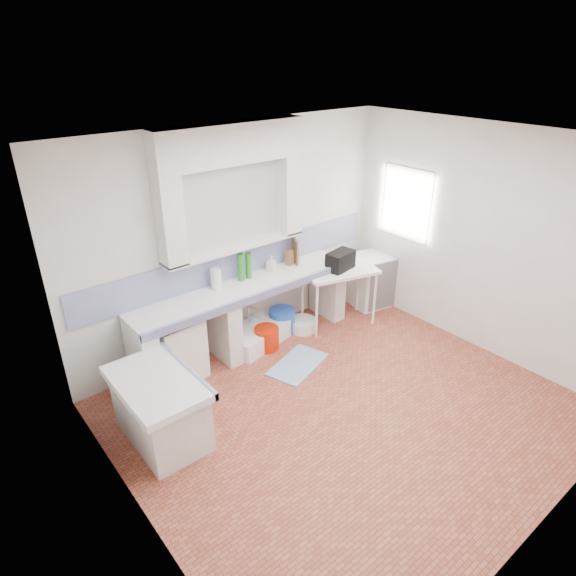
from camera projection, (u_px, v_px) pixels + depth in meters
floor at (346, 411)px, 5.31m from camera, size 4.50×4.50×0.00m
ceiling at (364, 146)px, 4.07m from camera, size 4.50×4.50×0.00m
wall_back at (237, 239)px, 6.08m from camera, size 4.50×0.00×4.50m
wall_front at (570, 401)px, 3.30m from camera, size 4.50×0.00×4.50m
wall_left at (129, 390)px, 3.42m from camera, size 0.00×4.50×4.50m
wall_right at (483, 242)px, 5.97m from camera, size 0.00×4.50×4.50m
alcove_mass at (231, 143)px, 5.41m from camera, size 1.90×0.25×0.45m
window_frame at (414, 202)px, 6.81m from camera, size 0.35×0.86×1.06m
lace_valance at (411, 176)px, 6.56m from camera, size 0.01×0.84×0.24m
counter_slab at (246, 288)px, 6.05m from camera, size 3.00×0.60×0.08m
counter_lip at (259, 296)px, 5.86m from camera, size 3.00×0.04×0.10m
counter_pier_left at (144, 360)px, 5.46m from camera, size 0.20×0.55×0.82m
counter_pier_mid at (224, 329)px, 6.06m from camera, size 0.20×0.55×0.82m
counter_pier_right at (327, 289)px, 7.05m from camera, size 0.20×0.55×0.82m
peninsula_top at (157, 383)px, 4.68m from camera, size 0.70×1.10×0.08m
peninsula_base at (161, 412)px, 4.84m from camera, size 0.60×1.00×0.62m
peninsula_lip at (187, 370)px, 4.87m from camera, size 0.04×1.10×0.10m
backsplash at (239, 261)px, 6.20m from camera, size 4.27×0.03×0.40m
stove at (177, 348)px, 5.73m from camera, size 0.56×0.55×0.76m
sink at (258, 335)px, 6.48m from camera, size 1.02×0.70×0.22m
side_table at (338, 297)px, 6.82m from camera, size 1.11×0.81×0.04m
fridge at (370, 280)px, 7.34m from camera, size 0.60×0.60×0.79m
bucket_red at (237, 341)px, 6.33m from camera, size 0.32×0.32×0.25m
bucket_orange at (267, 338)px, 6.35m from camera, size 0.33×0.33×0.30m
bucket_blue at (282, 320)px, 6.72m from camera, size 0.42×0.42×0.33m
basin_white at (303, 325)px, 6.80m from camera, size 0.47×0.47×0.15m
water_bottle_a at (253, 328)px, 6.58m from camera, size 0.09×0.09×0.30m
water_bottle_b at (256, 326)px, 6.61m from camera, size 0.10×0.10×0.30m
black_bag at (340, 261)px, 6.59m from camera, size 0.43×0.29×0.25m
green_bottle_a at (241, 267)px, 6.08m from camera, size 0.09×0.09×0.36m
green_bottle_b at (249, 266)px, 6.15m from camera, size 0.08×0.08×0.34m
knife_block at (290, 258)px, 6.56m from camera, size 0.11×0.10×0.20m
cutting_board at (295, 251)px, 6.59m from camera, size 0.12×0.23×0.33m
paper_towel at (216, 279)px, 5.90m from camera, size 0.16×0.16×0.26m
soap_bottle at (271, 263)px, 6.38m from camera, size 0.13×0.13×0.21m
rug at (298, 364)px, 6.08m from camera, size 0.90×0.68×0.01m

